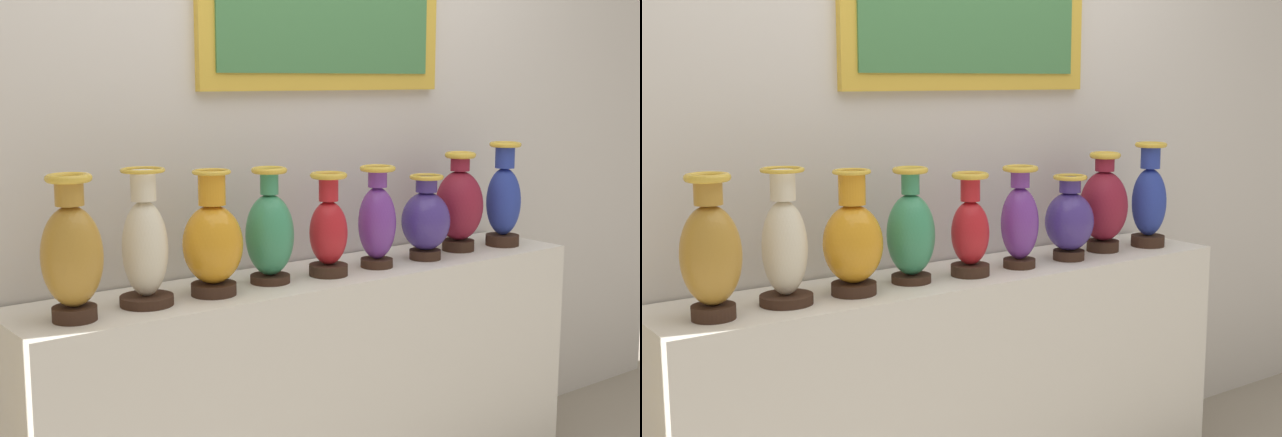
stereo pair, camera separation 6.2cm
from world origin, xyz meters
The scene contains 11 objects.
display_shelf centered at (0.00, 0.00, 0.44)m, with size 2.12×0.40×0.88m, color silver.
back_wall centered at (0.00, 0.26, 1.56)m, with size 4.58×0.14×3.11m.
vase_ochre centered at (-0.89, -0.06, 1.06)m, with size 0.17×0.17×0.40m.
vase_ivory centered at (-0.66, -0.03, 1.05)m, with size 0.16×0.16×0.40m.
vase_amber centered at (-0.44, -0.05, 1.04)m, with size 0.18×0.18×0.38m.
vase_jade centered at (-0.21, -0.02, 1.04)m, with size 0.16×0.16×0.38m.
vase_crimson centered at (0.00, -0.05, 1.03)m, with size 0.13×0.13×0.35m.
vase_violet centered at (0.21, -0.05, 1.04)m, with size 0.13×0.13×0.36m.
vase_indigo centered at (0.44, -0.05, 1.02)m, with size 0.18×0.18×0.31m.
vase_burgundy centered at (0.66, -0.01, 1.05)m, with size 0.18×0.18×0.38m.
vase_cobalt centered at (0.87, -0.04, 1.06)m, with size 0.13×0.13×0.41m.
Camera 2 is at (-1.69, -2.33, 1.53)m, focal length 48.58 mm.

